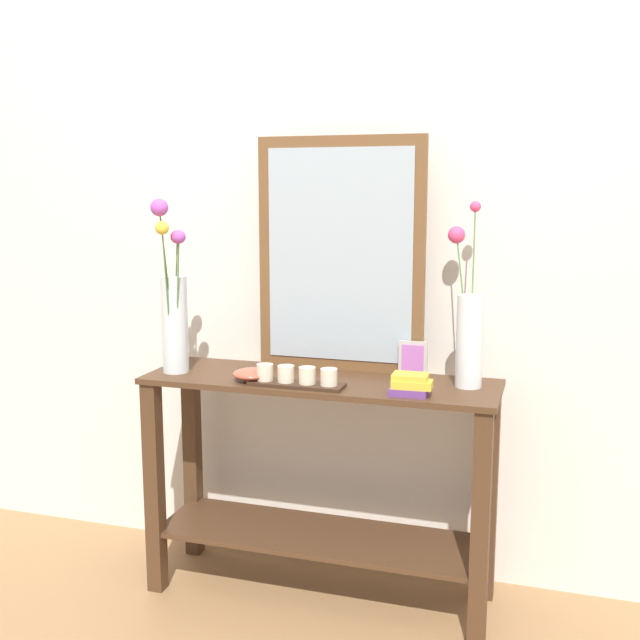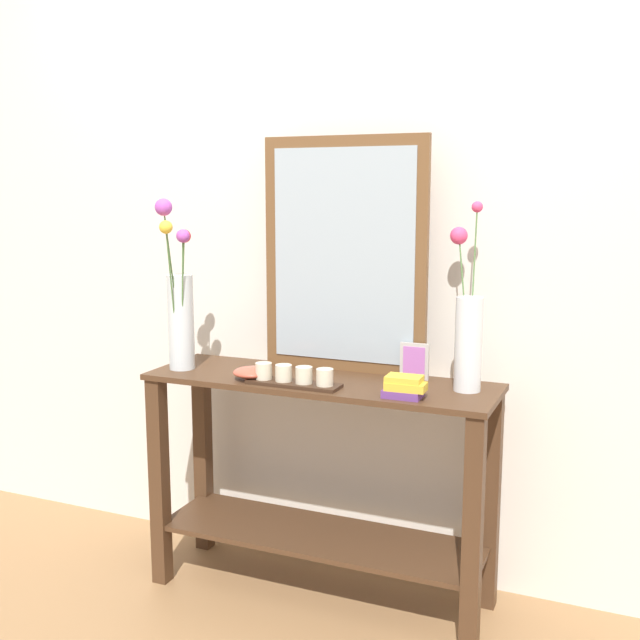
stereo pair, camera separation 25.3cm
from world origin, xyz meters
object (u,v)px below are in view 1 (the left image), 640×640
Objects in this scene: candle_tray at (297,378)px; console_table at (320,465)px; tall_vase_left at (174,310)px; decorative_bowl at (252,374)px; book_stack at (410,385)px; vase_right at (469,330)px; mirror_leaning at (340,255)px; picture_frame_small at (413,359)px.

console_table is at bearing 69.38° from candle_tray.
tall_vase_left reaches higher than decorative_bowl.
candle_tray is at bearing -179.80° from book_stack.
decorative_bowl is at bearing -167.80° from vase_right.
decorative_bowl is (0.31, -0.03, -0.20)m from tall_vase_left.
book_stack is (0.31, -0.27, -0.38)m from mirror_leaning.
vase_right is at bearing -12.20° from mirror_leaning.
mirror_leaning is 1.37× the size of vase_right.
candle_tray is at bearing -7.16° from decorative_bowl.
tall_vase_left is at bearing -172.99° from console_table.
picture_frame_small reaches higher than book_stack.
mirror_leaning reaches higher than book_stack.
mirror_leaning is 0.56m from book_stack.
mirror_leaning is (0.03, 0.16, 0.72)m from console_table.
decorative_bowl is 0.97× the size of book_stack.
tall_vase_left is 1.01m from vase_right.
decorative_bowl is (-0.21, -0.10, 0.33)m from console_table.
mirror_leaning is at bearing 75.64° from candle_tray.
console_table is 0.36m from candle_tray.
console_table is 9.69× the size of picture_frame_small.
mirror_leaning is 0.52m from decorative_bowl.
book_stack is at bearing -19.17° from console_table.
mirror_leaning is 0.53m from vase_right.
tall_vase_left is 1.92× the size of candle_tray.
decorative_bowl is at bearing -156.43° from picture_frame_small.
picture_frame_small is (0.34, 0.24, 0.03)m from candle_tray.
vase_right reaches higher than decorative_bowl.
candle_tray is 2.54× the size of picture_frame_small.
tall_vase_left is 0.85m from picture_frame_small.
mirror_leaning is 6.25× the size of decorative_bowl.
book_stack is at bearing 0.20° from candle_tray.
picture_frame_small reaches higher than decorative_bowl.
mirror_leaning is 0.48m from candle_tray.
mirror_leaning reaches higher than vase_right.
vase_right is 4.58× the size of decorative_bowl.
console_table is 9.22× the size of decorative_bowl.
picture_frame_small is (0.30, 0.12, 0.37)m from console_table.
tall_vase_left is at bearing 173.80° from decorative_bowl.
decorative_bowl is (-0.17, 0.02, -0.00)m from candle_tray.
book_stack is (0.54, -0.02, 0.01)m from decorative_bowl.
vase_right is 0.58m from candle_tray.
picture_frame_small is 0.95× the size of decorative_bowl.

